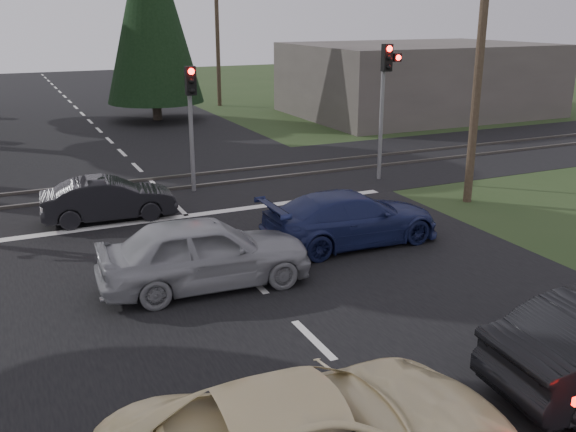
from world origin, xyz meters
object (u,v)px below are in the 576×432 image
traffic_signal_right (386,86)px  silver_car (205,252)px  dark_car_far (109,199)px  traffic_signal_center (191,107)px  utility_pole_mid (217,29)px  utility_pole_far (133,23)px  utility_pole_near (481,47)px  blue_sedan (351,218)px

traffic_signal_right → silver_car: traffic_signal_right is taller
dark_car_far → traffic_signal_center: bearing=-55.2°
utility_pole_mid → dark_car_far: (-10.59, -21.20, -4.11)m
traffic_signal_center → utility_pole_far: (7.50, 44.32, 1.92)m
traffic_signal_right → dark_car_far: traffic_signal_right is taller
traffic_signal_right → silver_car: (-8.57, -6.31, -2.53)m
traffic_signal_center → utility_pole_far: utility_pole_far is taller
traffic_signal_right → utility_pole_far: utility_pole_far is taller
traffic_signal_center → utility_pole_far: 44.99m
utility_pole_near → silver_car: 10.69m
traffic_signal_right → traffic_signal_center: bearing=169.6°
blue_sedan → utility_pole_mid: bearing=-11.5°
silver_car → blue_sedan: size_ratio=0.97×
utility_pole_mid → utility_pole_far: size_ratio=1.00×
utility_pole_far → blue_sedan: (-5.31, -50.82, -4.04)m
utility_pole_near → dark_car_far: bearing=165.2°
utility_pole_near → blue_sedan: utility_pole_near is taller
traffic_signal_right → blue_sedan: (-4.35, -5.29, -2.63)m
traffic_signal_center → utility_pole_mid: (7.50, 19.32, 1.92)m
utility_pole_near → utility_pole_far: bearing=90.0°
utility_pole_mid → dark_car_far: 24.05m
traffic_signal_right → traffic_signal_center: size_ratio=1.15×
utility_pole_far → silver_car: (-9.52, -51.84, -3.94)m
blue_sedan → dark_car_far: (-5.29, 4.62, -0.07)m
utility_pole_mid → utility_pole_far: (0.00, 25.00, 0.00)m
traffic_signal_right → traffic_signal_center: 6.68m
utility_pole_mid → silver_car: (-9.52, -26.84, -3.94)m
utility_pole_mid → dark_car_far: bearing=-116.6°
traffic_signal_right → utility_pole_near: 3.87m
blue_sedan → dark_car_far: size_ratio=1.27×
traffic_signal_center → blue_sedan: (2.19, -6.49, -2.12)m
utility_pole_near → utility_pole_mid: (0.00, 24.00, 0.00)m
utility_pole_near → dark_car_far: utility_pole_near is taller
utility_pole_near → traffic_signal_center: bearing=148.0°
silver_car → dark_car_far: silver_car is taller
traffic_signal_center → utility_pole_near: (7.50, -4.68, 1.92)m
utility_pole_mid → traffic_signal_center: bearing=-111.2°
utility_pole_far → silver_car: utility_pole_far is taller
silver_car → traffic_signal_center: bearing=-11.7°
traffic_signal_right → dark_car_far: 10.03m
utility_pole_mid → utility_pole_far: same height
traffic_signal_right → utility_pole_far: 45.56m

